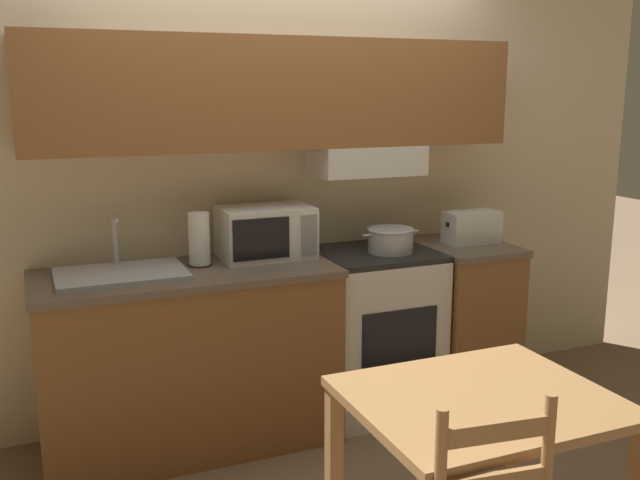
{
  "coord_description": "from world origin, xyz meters",
  "views": [
    {
      "loc": [
        -1.25,
        -3.67,
        1.78
      ],
      "look_at": [
        0.05,
        -0.56,
        1.06
      ],
      "focal_mm": 40.0,
      "sensor_mm": 36.0,
      "label": 1
    }
  ],
  "objects": [
    {
      "name": "microwave",
      "position": [
        -0.11,
        -0.19,
        1.05
      ],
      "size": [
        0.47,
        0.33,
        0.27
      ],
      "color": "silver",
      "rests_on": "lower_counter_main"
    },
    {
      "name": "dining_table",
      "position": [
        0.17,
        -1.73,
        0.61
      ],
      "size": [
        0.9,
        0.75,
        0.73
      ],
      "color": "#9E7042",
      "rests_on": "ground_plane"
    },
    {
      "name": "wall_back",
      "position": [
        0.01,
        -0.06,
        1.47
      ],
      "size": [
        4.95,
        0.38,
        2.55
      ],
      "color": "beige",
      "rests_on": "ground_plane"
    },
    {
      "name": "stove_range",
      "position": [
        0.49,
        -0.29,
        0.46
      ],
      "size": [
        0.62,
        0.59,
        0.91
      ],
      "color": "silver",
      "rests_on": "ground_plane"
    },
    {
      "name": "toaster",
      "position": [
        1.09,
        -0.31,
        1.01
      ],
      "size": [
        0.32,
        0.16,
        0.18
      ],
      "color": "silver",
      "rests_on": "lower_counter_right_stub"
    },
    {
      "name": "paper_towel_roll",
      "position": [
        -0.47,
        -0.24,
        1.05
      ],
      "size": [
        0.12,
        0.12,
        0.27
      ],
      "color": "black",
      "rests_on": "lower_counter_main"
    },
    {
      "name": "sink_basin",
      "position": [
        -0.86,
        -0.31,
        0.93
      ],
      "size": [
        0.6,
        0.41,
        0.27
      ],
      "color": "#B7BABF",
      "rests_on": "lower_counter_main"
    },
    {
      "name": "lower_counter_right_stub",
      "position": [
        1.05,
        -0.31,
        0.46
      ],
      "size": [
        0.48,
        0.64,
        0.91
      ],
      "color": "brown",
      "rests_on": "ground_plane"
    },
    {
      "name": "lower_counter_main",
      "position": [
        -0.56,
        -0.31,
        0.46
      ],
      "size": [
        1.46,
        0.64,
        0.91
      ],
      "color": "brown",
      "rests_on": "ground_plane"
    },
    {
      "name": "cooking_pot",
      "position": [
        0.55,
        -0.34,
        0.98
      ],
      "size": [
        0.33,
        0.26,
        0.13
      ],
      "color": "#B7BABF",
      "rests_on": "stove_range"
    },
    {
      "name": "ground_plane",
      "position": [
        0.0,
        0.0,
        0.0
      ],
      "size": [
        16.0,
        16.0,
        0.0
      ],
      "primitive_type": "plane",
      "color": "#7F664C"
    }
  ]
}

